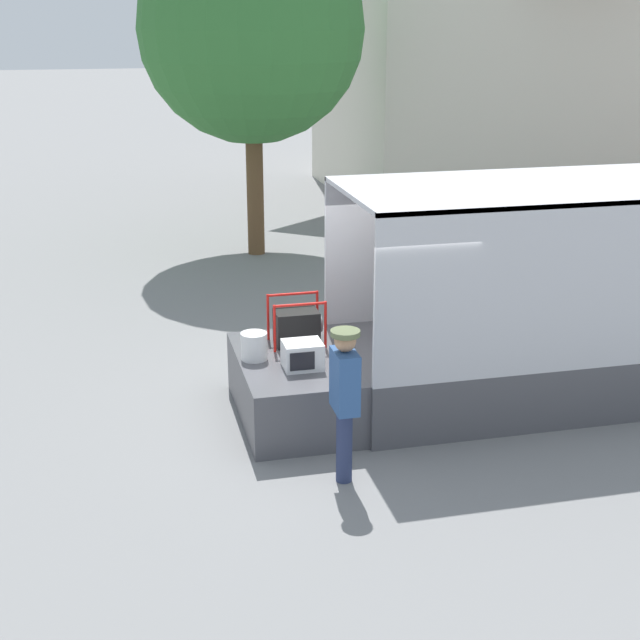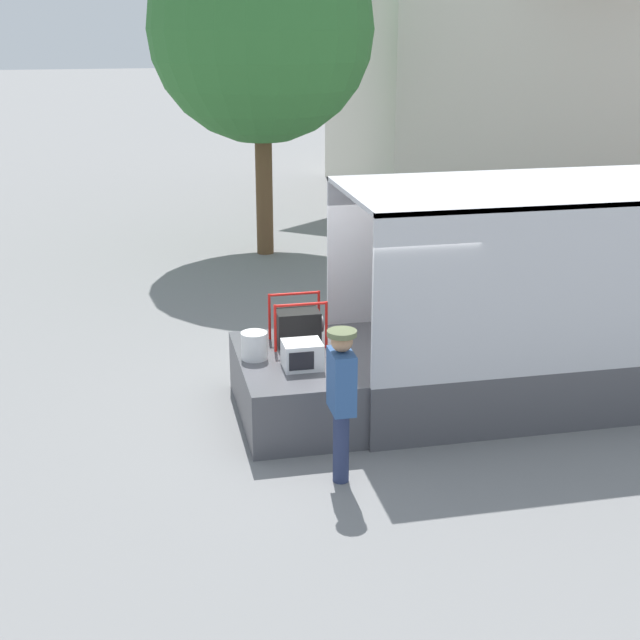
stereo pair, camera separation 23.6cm
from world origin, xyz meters
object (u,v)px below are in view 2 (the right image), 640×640
at_px(portable_generator, 299,326).
at_px(orange_bucket, 254,346).
at_px(worker_person, 341,390).
at_px(street_tree, 261,29).
at_px(microwave, 302,355).

xyz_separation_m(portable_generator, orange_bucket, (-0.66, -0.43, -0.06)).
xyz_separation_m(worker_person, street_tree, (0.70, 10.10, 3.54)).
relative_size(orange_bucket, street_tree, 0.05).
distance_m(orange_bucket, worker_person, 1.98).
height_order(microwave, portable_generator, portable_generator).
relative_size(microwave, worker_person, 0.27).
bearing_deg(worker_person, street_tree, 86.02).
bearing_deg(worker_person, microwave, 96.20).
relative_size(portable_generator, orange_bucket, 2.02).
height_order(portable_generator, worker_person, worker_person).
bearing_deg(worker_person, orange_bucket, 110.32).
relative_size(orange_bucket, worker_person, 0.20).
xyz_separation_m(microwave, street_tree, (0.86, 8.67, 3.67)).
height_order(worker_person, street_tree, street_tree).
distance_m(microwave, street_tree, 9.45).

